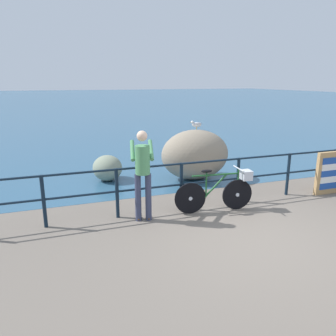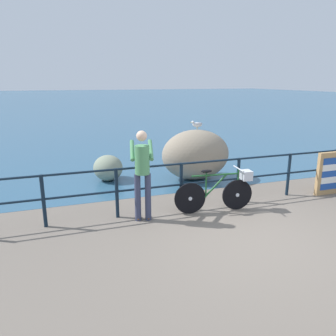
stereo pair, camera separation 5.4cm
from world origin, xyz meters
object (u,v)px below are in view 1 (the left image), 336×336
(folded_deckchair_stack, at_px, (331,173))
(breakwater_boulder_main, at_px, (195,155))
(bicycle, at_px, (221,190))
(seagull, at_px, (196,124))
(person_at_railing, at_px, (143,171))
(breakwater_boulder_left, at_px, (107,168))

(folded_deckchair_stack, relative_size, breakwater_boulder_main, 0.54)
(folded_deckchair_stack, xyz_separation_m, breakwater_boulder_main, (-2.58, 2.23, 0.17))
(bicycle, distance_m, seagull, 2.71)
(bicycle, distance_m, breakwater_boulder_main, 2.40)
(seagull, bearing_deg, person_at_railing, 62.66)
(breakwater_boulder_main, distance_m, breakwater_boulder_left, 2.44)
(folded_deckchair_stack, bearing_deg, bicycle, -177.87)
(seagull, bearing_deg, bicycle, 93.51)
(bicycle, bearing_deg, breakwater_boulder_main, 85.57)
(folded_deckchair_stack, height_order, breakwater_boulder_left, folded_deckchair_stack)
(breakwater_boulder_left, bearing_deg, breakwater_boulder_main, -15.63)
(bicycle, relative_size, breakwater_boulder_main, 0.89)
(folded_deckchair_stack, bearing_deg, breakwater_boulder_main, 139.16)
(person_at_railing, bearing_deg, seagull, -30.53)
(folded_deckchair_stack, bearing_deg, person_at_railing, -179.69)
(folded_deckchair_stack, bearing_deg, seagull, 137.18)
(folded_deckchair_stack, relative_size, breakwater_boulder_left, 1.15)
(bicycle, height_order, breakwater_boulder_main, breakwater_boulder_main)
(bicycle, height_order, seagull, seagull)
(breakwater_boulder_main, relative_size, seagull, 5.59)
(folded_deckchair_stack, distance_m, breakwater_boulder_left, 5.70)
(bicycle, relative_size, seagull, 4.95)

